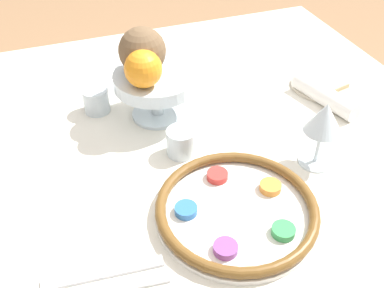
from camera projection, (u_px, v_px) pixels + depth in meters
The scene contains 12 objects.
dining_table at pixel (229, 255), 1.22m from camera, with size 1.26×1.06×0.76m.
seder_plate at pixel (237, 209), 0.82m from camera, with size 0.30×0.30×0.03m.
wine_glass at pixel (324, 121), 0.87m from camera, with size 0.08×0.08×0.15m.
fruit_stand at pixel (156, 84), 1.01m from camera, with size 0.19×0.19×0.11m.
orange_fruit at pixel (143, 69), 0.94m from camera, with size 0.08×0.08×0.08m.
coconut at pixel (142, 51), 0.97m from camera, with size 0.10×0.10×0.10m.
bread_plate at pixel (320, 84), 1.16m from camera, with size 0.15×0.15×0.02m.
napkin_roll at pixel (325, 96), 1.09m from camera, with size 0.19×0.09×0.05m.
cup_near at pixel (96, 100), 1.07m from camera, with size 0.06×0.06×0.06m.
cup_mid at pixel (181, 142), 0.94m from camera, with size 0.06×0.06×0.06m.
fork_left at pixel (107, 288), 0.71m from camera, with size 0.04×0.20×0.01m.
fork_right at pixel (104, 273), 0.73m from camera, with size 0.04×0.20×0.01m.
Camera 1 is at (-0.67, 0.35, 1.38)m, focal length 42.00 mm.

